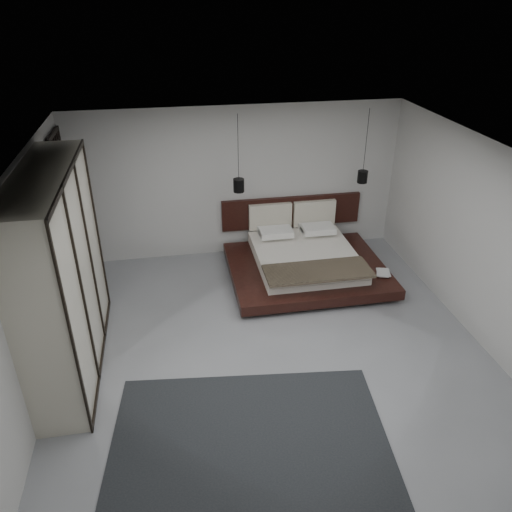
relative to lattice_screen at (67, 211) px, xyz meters
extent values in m
plane|color=#919499|center=(2.95, -2.45, -1.30)|extent=(6.00, 6.00, 0.00)
plane|color=white|center=(2.95, -2.45, 1.50)|extent=(6.00, 6.00, 0.00)
plane|color=#BBBAB8|center=(2.95, 0.55, 0.10)|extent=(6.00, 0.00, 6.00)
plane|color=#BBBAB8|center=(2.95, -5.45, 0.10)|extent=(6.00, 0.00, 6.00)
plane|color=#BBBAB8|center=(-0.05, -2.45, 0.10)|extent=(0.00, 6.00, 6.00)
plane|color=#BBBAB8|center=(5.95, -2.45, 0.10)|extent=(0.00, 6.00, 6.00)
cube|color=black|center=(0.00, 0.00, 0.00)|extent=(0.05, 0.90, 2.60)
cube|color=black|center=(3.97, -0.70, -1.26)|extent=(2.11, 1.73, 0.08)
cube|color=black|center=(3.97, -0.70, -1.14)|extent=(2.69, 2.21, 0.17)
cube|color=silver|center=(3.97, -0.58, -0.94)|extent=(1.73, 1.92, 0.21)
cube|color=black|center=(3.97, -1.32, -0.81)|extent=(1.75, 0.67, 0.05)
cube|color=white|center=(3.56, 0.16, -0.78)|extent=(0.60, 0.38, 0.12)
cube|color=white|center=(4.37, 0.16, -0.78)|extent=(0.60, 0.38, 0.12)
cube|color=white|center=(3.56, 0.03, -0.72)|extent=(0.60, 0.38, 0.12)
cube|color=white|center=(4.37, 0.03, -0.72)|extent=(0.60, 0.38, 0.12)
cube|color=black|center=(3.97, 0.51, -0.54)|extent=(2.69, 0.08, 0.60)
cube|color=beige|center=(3.53, 0.42, -0.57)|extent=(0.82, 0.10, 0.50)
cube|color=beige|center=(4.40, 0.42, -0.57)|extent=(0.82, 0.10, 0.50)
imported|color=#99724C|center=(5.07, -1.18, -1.04)|extent=(0.28, 0.33, 0.03)
imported|color=#99724C|center=(5.05, -1.21, -1.01)|extent=(0.31, 0.34, 0.02)
cylinder|color=black|center=(2.86, -0.12, 0.96)|extent=(0.01, 0.01, 1.09)
cylinder|color=black|center=(2.86, -0.12, 0.30)|extent=(0.19, 0.19, 0.23)
cylinder|color=#FFE0B2|center=(2.86, -0.12, 0.20)|extent=(0.14, 0.14, 0.01)
cylinder|color=black|center=(5.07, -0.12, 0.96)|extent=(0.01, 0.01, 1.08)
cylinder|color=black|center=(5.07, -0.12, 0.31)|extent=(0.18, 0.18, 0.22)
cylinder|color=#FFE0B2|center=(5.07, -0.12, 0.22)|extent=(0.13, 0.13, 0.01)
cube|color=beige|center=(0.25, -2.28, 0.06)|extent=(0.63, 2.71, 2.71)
cube|color=black|center=(0.58, -2.28, 1.38)|extent=(0.03, 2.71, 0.06)
cube|color=black|center=(0.58, -2.28, -1.27)|extent=(0.03, 2.71, 0.06)
cube|color=black|center=(0.58, -3.64, 0.06)|extent=(0.03, 0.05, 2.71)
cube|color=black|center=(0.58, -2.73, 0.06)|extent=(0.03, 0.05, 2.71)
cube|color=black|center=(0.58, -1.83, 0.06)|extent=(0.03, 0.05, 2.71)
cube|color=black|center=(0.58, -0.92, 0.06)|extent=(0.03, 0.05, 2.71)
cube|color=black|center=(2.36, -4.15, -1.29)|extent=(3.39, 2.59, 0.01)
camera|label=1|loc=(1.71, -8.05, 3.28)|focal=35.00mm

